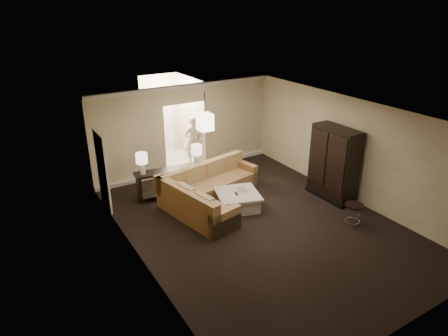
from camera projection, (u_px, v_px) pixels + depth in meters
ground at (259, 224)px, 9.89m from camera, size 8.00×8.00×0.00m
wall_back at (185, 129)px, 12.49m from camera, size 6.00×0.04×2.80m
wall_front at (413, 261)px, 6.20m from camera, size 6.00×0.04×2.80m
wall_left at (139, 204)px, 7.91m from camera, size 0.04×8.00×2.80m
wall_right at (351, 149)px, 10.78m from camera, size 0.04×8.00×2.80m
ceiling at (263, 115)px, 8.79m from camera, size 6.00×8.00×0.02m
crown_molding at (184, 87)px, 11.93m from camera, size 6.00×0.10×0.12m
baseboard at (188, 169)px, 12.97m from camera, size 6.00×0.10×0.12m
side_door at (103, 172)px, 10.26m from camera, size 0.05×0.90×2.10m
foyer at (168, 121)px, 13.58m from camera, size 1.44×2.02×2.80m
sectional_sofa at (208, 191)px, 10.78m from camera, size 3.13×2.84×0.90m
coffee_table at (238, 200)px, 10.60m from camera, size 1.35×1.35×0.46m
console_table at (171, 180)px, 11.22m from camera, size 2.06×0.70×0.78m
armoire at (333, 165)px, 10.88m from camera, size 0.60×1.41×2.03m
drink_table at (354, 210)px, 9.73m from camera, size 0.45×0.45×0.56m
table_lamp_left at (142, 160)px, 10.64m from camera, size 0.31×0.31×0.60m
table_lamp_right at (197, 152)px, 11.24m from camera, size 0.31×0.31×0.60m
pendant_light at (205, 122)px, 11.25m from camera, size 0.38×0.38×1.09m
person at (192, 138)px, 13.23m from camera, size 0.73×0.55×1.82m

